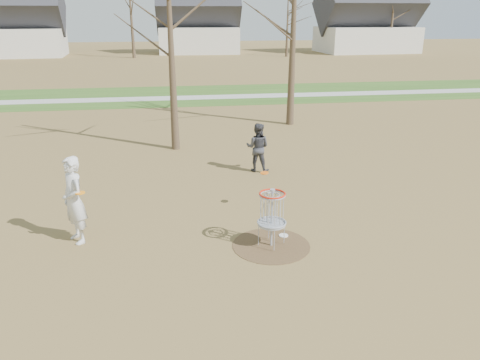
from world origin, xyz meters
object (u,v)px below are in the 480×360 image
object	(u,v)px
player_throwing	(258,147)
disc_golf_basket	(272,209)
disc_grounded	(284,235)
player_standing	(74,200)

from	to	relation	value
player_throwing	disc_golf_basket	distance (m)	5.39
disc_grounded	disc_golf_basket	size ratio (longest dim) A/B	0.16
disc_grounded	player_standing	bearing A→B (deg)	174.21
player_standing	disc_grounded	xyz separation A→B (m)	(4.82, -0.49, -1.01)
player_standing	disc_golf_basket	bearing A→B (deg)	46.57
player_throwing	disc_grounded	xyz separation A→B (m)	(-0.28, -4.93, -0.80)
player_standing	disc_golf_basket	world-z (taller)	player_standing
disc_grounded	disc_golf_basket	distance (m)	1.06
player_standing	disc_golf_basket	xyz separation A→B (m)	(4.43, -0.91, -0.12)
player_throwing	player_standing	bearing A→B (deg)	63.04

